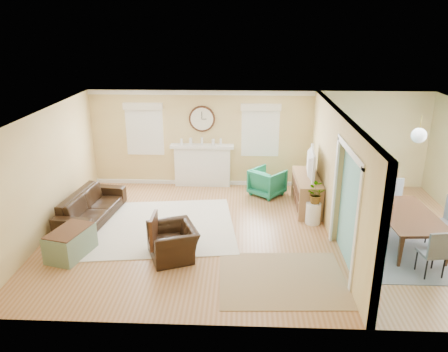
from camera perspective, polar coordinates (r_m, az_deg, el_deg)
The scene contains 27 objects.
floor at distance 9.43m, azimuth 4.82°, elevation -7.57°, with size 9.00×9.00×0.00m, color #9C6337.
wall_back at distance 11.78m, azimuth 4.48°, elevation 4.81°, with size 9.00×0.02×2.60m, color tan.
wall_front at distance 6.18m, azimuth 6.18°, elevation -9.54°, with size 9.00×0.02×2.60m, color tan.
wall_left at distance 9.80m, azimuth -22.25°, elevation 0.28°, with size 0.02×6.00×2.60m, color tan.
ceiling at distance 8.57m, azimuth 5.32°, elevation 8.09°, with size 9.00×6.00×0.02m, color white.
partition at distance 9.36m, azimuth 14.28°, elevation 0.66°, with size 0.17×6.00×2.60m.
fireplace at distance 11.91m, azimuth -2.83°, elevation 1.48°, with size 1.70×0.30×1.17m.
wall_clock at distance 11.66m, azimuth -2.89°, elevation 7.47°, with size 0.70×0.07×0.70m.
window_left at distance 11.94m, azimuth -10.36°, elevation 6.51°, with size 1.05×0.13×1.42m.
window_right at distance 11.65m, azimuth 4.78°, elevation 6.45°, with size 1.05×0.13×1.42m.
pendant at distance 9.30m, azimuth 24.10°, elevation 4.86°, with size 0.30×0.30×0.55m.
rug_cream at distance 9.82m, azimuth -8.41°, elevation -6.52°, with size 3.24×2.81×0.02m, color silver.
rug_jute at distance 7.97m, azimuth 7.64°, elevation -13.17°, with size 2.21×1.81×0.01m, color tan.
rug_grey at distance 9.74m, azimuth 22.57°, elevation -8.16°, with size 2.40×3.00×0.01m, color slate.
sofa at distance 10.40m, azimuth -16.91°, elevation -3.79°, with size 2.16×0.85×0.63m, color black.
eames_chair at distance 8.49m, azimuth -6.70°, elevation -8.55°, with size 0.96×0.84×0.63m, color black.
green_chair at distance 11.36m, azimuth 5.68°, elevation -0.81°, with size 0.75×0.78×0.71m, color #1E7B48.
trunk at distance 8.99m, azimuth -19.41°, elevation -8.22°, with size 0.80×1.06×0.55m.
credenza at distance 10.71m, azimuth 10.70°, elevation -2.08°, with size 0.55×1.63×0.80m.
tv at distance 10.47m, azimuth 10.85°, elevation 1.65°, with size 1.16×0.15×0.67m, color black.
garden_stool at distance 9.98m, azimuth 11.56°, elevation -4.77°, with size 0.33×0.33×0.49m, color white.
potted_plant at distance 9.80m, azimuth 11.75°, elevation -2.26°, with size 0.41×0.35×0.45m, color #337F33.
dining_table at distance 9.60m, azimuth 22.83°, elevation -6.41°, with size 1.92×1.07×0.67m, color #4E2C18.
dining_chair_n at distance 10.43m, azimuth 21.43°, elevation -2.71°, with size 0.44×0.44×0.98m.
dining_chair_s at distance 8.59m, azimuth 25.58°, elevation -8.48°, with size 0.46×0.46×0.90m.
dining_chair_w at distance 9.22m, azimuth 19.07°, elevation -5.27°, with size 0.55×0.55×1.00m.
dining_chair_e at distance 9.67m, azimuth 26.78°, elevation -5.04°, with size 0.56×0.56×1.04m.
Camera 1 is at (-0.42, -8.39, 4.30)m, focal length 35.00 mm.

